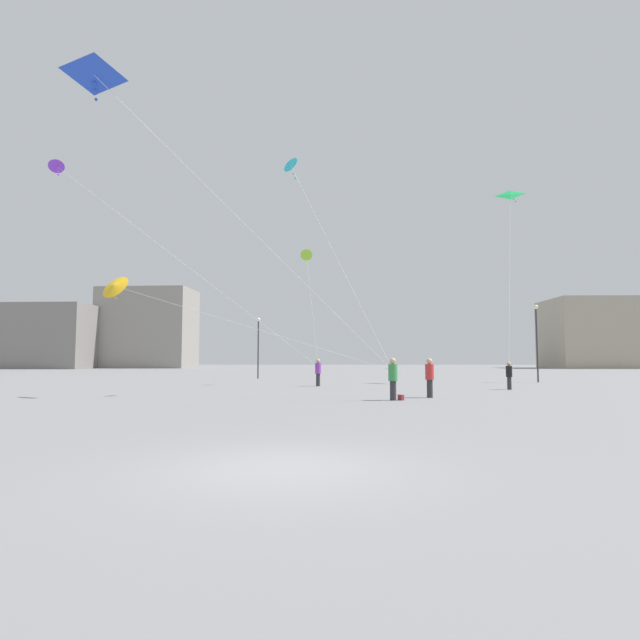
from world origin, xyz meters
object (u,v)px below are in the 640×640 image
object	(u,v)px
person_in_red	(430,376)
kite_emerald_delta	(510,197)
kite_lime_diamond	(307,256)
handbag_beside_flyer	(401,397)
building_right_hall	(601,334)
kite_cobalt_delta	(102,83)
lamppost_west	(537,331)
person_in_black	(509,374)
kite_violet_diamond	(65,173)
building_centre_hall	(148,328)
kite_cyan_diamond	(291,167)
lamppost_east	(258,338)
building_left_hall	(36,337)
person_in_purple	(318,371)
kite_amber_diamond	(116,286)
person_in_green	(393,377)

from	to	relation	value
person_in_red	kite_emerald_delta	size ratio (longest dim) A/B	0.14
kite_lime_diamond	handbag_beside_flyer	xyz separation A→B (m)	(4.94, -13.42, -9.06)
kite_emerald_delta	building_right_hall	distance (m)	73.72
kite_cobalt_delta	lamppost_west	distance (m)	34.29
person_in_black	kite_lime_diamond	bearing A→B (deg)	54.63
kite_cobalt_delta	kite_lime_diamond	bearing A→B (deg)	73.98
lamppost_west	kite_violet_diamond	bearing A→B (deg)	-158.41
person_in_black	building_centre_hall	distance (m)	85.94
kite_emerald_delta	building_centre_hall	xyz separation A→B (m)	(-51.36, 62.67, -6.31)
kite_cyan_diamond	lamppost_east	xyz separation A→B (m)	(-4.85, 20.98, -8.08)
building_right_hall	lamppost_west	world-z (taller)	building_right_hall
building_left_hall	lamppost_east	size ratio (longest dim) A/B	3.69
person_in_red	lamppost_east	size ratio (longest dim) A/B	0.33
person_in_purple	kite_amber_diamond	xyz separation A→B (m)	(-9.39, -10.12, 4.29)
kite_cobalt_delta	kite_lime_diamond	distance (m)	20.81
kite_amber_diamond	person_in_purple	bearing A→B (deg)	47.12
building_centre_hall	handbag_beside_flyer	world-z (taller)	building_centre_hall
kite_violet_diamond	lamppost_east	xyz separation A→B (m)	(8.26, 18.97, -8.69)
kite_cobalt_delta	lamppost_west	bearing A→B (deg)	45.57
person_in_red	lamppost_west	bearing A→B (deg)	-44.76
kite_violet_diamond	building_right_hall	xyz separation A→B (m)	(67.53, 73.27, -5.68)
person_in_green	kite_cobalt_delta	distance (m)	15.73
kite_amber_diamond	kite_emerald_delta	world-z (taller)	kite_emerald_delta
person_in_purple	kite_emerald_delta	bearing A→B (deg)	119.96
kite_cobalt_delta	building_centre_hall	bearing A→B (deg)	109.43
person_in_purple	lamppost_west	size ratio (longest dim) A/B	0.30
handbag_beside_flyer	kite_amber_diamond	bearing A→B (deg)	174.54
handbag_beside_flyer	kite_cyan_diamond	bearing A→B (deg)	148.62
kite_cyan_diamond	lamppost_west	distance (m)	24.28
kite_lime_diamond	lamppost_west	bearing A→B (deg)	12.80
kite_lime_diamond	person_in_black	bearing A→B (deg)	-24.08
person_in_purple	building_left_hall	distance (m)	80.75
kite_lime_diamond	handbag_beside_flyer	world-z (taller)	kite_lime_diamond
person_in_purple	lamppost_west	world-z (taller)	lamppost_west
person_in_black	kite_emerald_delta	world-z (taller)	kite_emerald_delta
kite_amber_diamond	building_left_hall	distance (m)	82.80
person_in_green	kite_amber_diamond	xyz separation A→B (m)	(-13.08, 1.38, 4.27)
building_left_hall	kite_cobalt_delta	bearing A→B (deg)	-58.05
person_in_red	kite_cobalt_delta	size ratio (longest dim) A/B	0.16
person_in_green	person_in_purple	world-z (taller)	person_in_green
kite_violet_diamond	lamppost_east	distance (m)	22.44
person_in_black	kite_emerald_delta	distance (m)	15.99
building_left_hall	lamppost_west	distance (m)	89.15
kite_amber_diamond	building_left_hall	world-z (taller)	building_left_hall
kite_cyan_diamond	building_right_hall	size ratio (longest dim) A/B	0.54
person_in_green	person_in_black	world-z (taller)	person_in_green
person_in_red	building_centre_hall	size ratio (longest dim) A/B	0.10
kite_violet_diamond	lamppost_west	size ratio (longest dim) A/B	2.52
kite_cyan_diamond	kite_lime_diamond	bearing A→B (deg)	88.83
person_in_black	kite_cyan_diamond	distance (m)	17.28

